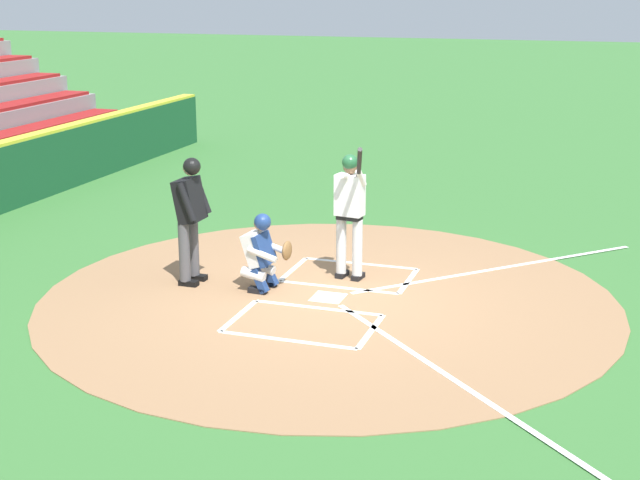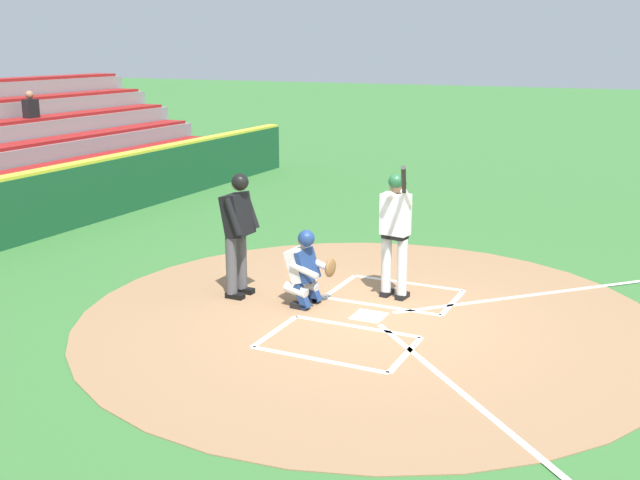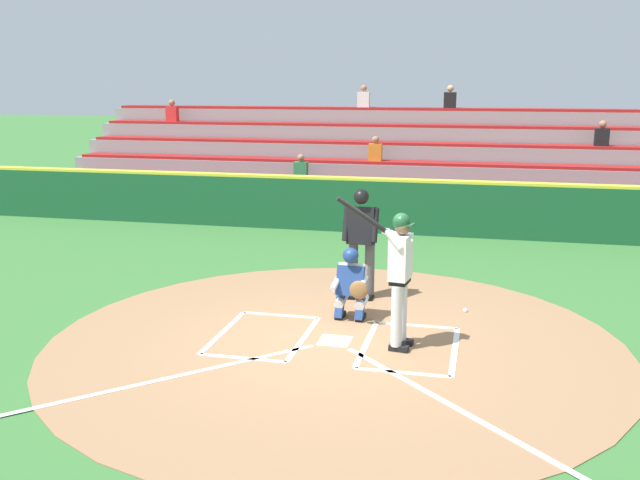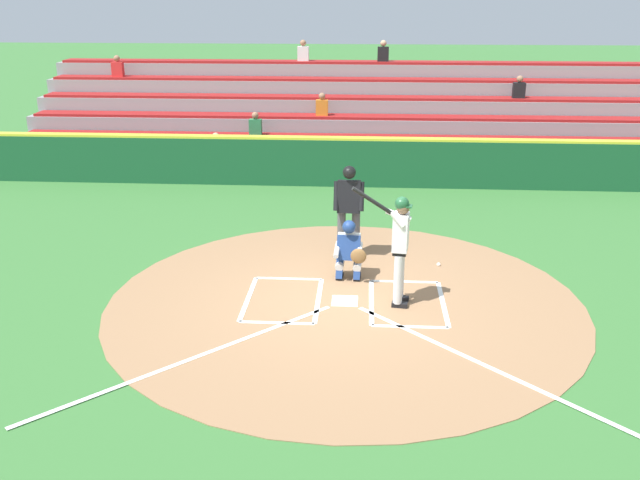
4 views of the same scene
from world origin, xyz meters
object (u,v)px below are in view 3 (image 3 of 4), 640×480
catcher (351,282)px  baseball (465,310)px  batter (399,270)px  plate_umpire (361,236)px

catcher → baseball: size_ratio=15.27×
batter → catcher: bearing=-51.1°
batter → plate_umpire: batter is taller
batter → catcher: (0.84, -1.04, -0.51)m
catcher → plate_umpire: 1.19m
catcher → baseball: catcher is taller
catcher → baseball: 1.92m
batter → baseball: (-0.85, -1.77, -1.06)m
plate_umpire → baseball: (-1.74, 0.35, -1.04)m
baseball → catcher: bearing=23.5°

